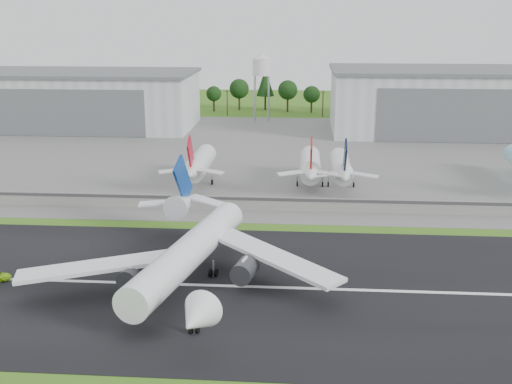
# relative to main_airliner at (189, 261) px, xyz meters

# --- Properties ---
(ground) EXTENTS (600.00, 600.00, 0.00)m
(ground) POSITION_rel_main_airliner_xyz_m (6.16, -9.57, -4.89)
(ground) COLOR #366818
(ground) RESTS_ON ground
(runway) EXTENTS (320.00, 60.00, 0.10)m
(runway) POSITION_rel_main_airliner_xyz_m (6.16, 0.43, -4.84)
(runway) COLOR black
(runway) RESTS_ON ground
(runway_centerline) EXTENTS (220.00, 1.00, 0.02)m
(runway_centerline) POSITION_rel_main_airliner_xyz_m (6.16, 0.43, -4.78)
(runway_centerline) COLOR white
(runway_centerline) RESTS_ON runway
(apron) EXTENTS (320.00, 150.00, 0.10)m
(apron) POSITION_rel_main_airliner_xyz_m (6.16, 110.43, -4.84)
(apron) COLOR slate
(apron) RESTS_ON ground
(blast_fence) EXTENTS (240.00, 0.61, 3.50)m
(blast_fence) POSITION_rel_main_airliner_xyz_m (6.16, 45.41, -3.09)
(blast_fence) COLOR gray
(blast_fence) RESTS_ON ground
(hangar_west) EXTENTS (97.00, 44.00, 23.20)m
(hangar_west) POSITION_rel_main_airliner_xyz_m (-73.84, 155.34, 6.74)
(hangar_west) COLOR silver
(hangar_west) RESTS_ON ground
(hangar_east) EXTENTS (102.00, 47.00, 25.20)m
(hangar_east) POSITION_rel_main_airliner_xyz_m (81.16, 155.34, 7.73)
(hangar_east) COLOR silver
(hangar_east) RESTS_ON ground
(water_tower) EXTENTS (8.40, 8.40, 29.40)m
(water_tower) POSITION_rel_main_airliner_xyz_m (1.16, 175.43, 19.66)
(water_tower) COLOR #99999E
(water_tower) RESTS_ON ground
(utility_poles) EXTENTS (230.00, 3.00, 12.00)m
(utility_poles) POSITION_rel_main_airliner_xyz_m (6.16, 190.43, -4.89)
(utility_poles) COLOR black
(utility_poles) RESTS_ON ground
(treeline) EXTENTS (320.00, 16.00, 22.00)m
(treeline) POSITION_rel_main_airliner_xyz_m (6.16, 205.43, -4.89)
(treeline) COLOR black
(treeline) RESTS_ON ground
(main_airliner) EXTENTS (55.97, 58.85, 18.17)m
(main_airliner) POSITION_rel_main_airliner_xyz_m (0.00, 0.00, 0.00)
(main_airliner) COLOR white
(main_airliner) RESTS_ON runway
(parked_jet_red_a) EXTENTS (7.36, 31.29, 16.66)m
(parked_jet_red_a) POSITION_rel_main_airliner_xyz_m (-9.19, 66.99, 1.26)
(parked_jet_red_a) COLOR silver
(parked_jet_red_a) RESTS_ON ground
(parked_jet_red_b) EXTENTS (7.36, 31.29, 16.66)m
(parked_jet_red_b) POSITION_rel_main_airliner_xyz_m (21.67, 66.99, 1.26)
(parked_jet_red_b) COLOR white
(parked_jet_red_b) RESTS_ON ground
(parked_jet_navy) EXTENTS (7.36, 31.29, 16.45)m
(parked_jet_navy) POSITION_rel_main_airliner_xyz_m (30.23, 66.95, 1.06)
(parked_jet_navy) COLOR white
(parked_jet_navy) RESTS_ON ground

